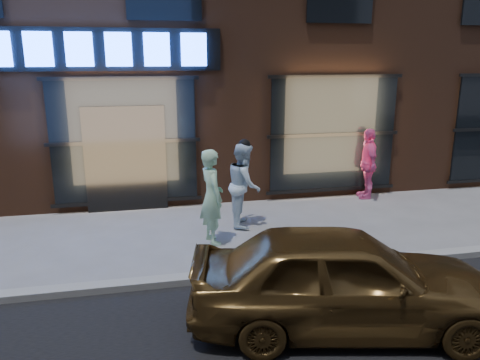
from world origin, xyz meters
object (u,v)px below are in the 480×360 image
at_px(man_cap, 244,184).
at_px(gold_sedan, 344,279).
at_px(man_bowtie, 212,197).
at_px(passerby, 368,164).

bearing_deg(man_cap, gold_sedan, -163.14).
distance_m(man_bowtie, man_cap, 1.16).
distance_m(passerby, gold_sedan, 6.13).
distance_m(man_bowtie, passerby, 4.74).
bearing_deg(man_cap, man_bowtie, 146.93).
xyz_separation_m(man_bowtie, passerby, (4.24, 2.12, -0.03)).
distance_m(man_cap, passerby, 3.67).
relative_size(man_bowtie, man_cap, 1.04).
distance_m(man_cap, gold_sedan, 4.07).
height_order(man_cap, passerby, man_cap).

